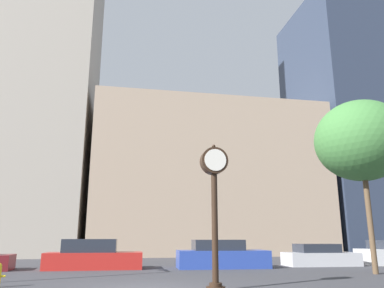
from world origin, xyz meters
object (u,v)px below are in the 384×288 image
street_clock (214,191)px  bare_tree (361,141)px  car_silver (320,256)px  car_red (93,256)px  car_blue (221,256)px

street_clock → bare_tree: 9.33m
car_silver → car_red: bearing=-177.6°
car_red → car_silver: size_ratio=1.17×
car_silver → bare_tree: (-0.10, -4.85, 5.44)m
car_blue → bare_tree: 8.96m
car_blue → car_red: bearing=179.2°
street_clock → car_red: 9.78m
car_red → bare_tree: (12.20, -4.85, 5.33)m
bare_tree → car_silver: bearing=88.8°
car_red → car_silver: bearing=1.7°
street_clock → bare_tree: bearing=24.6°
car_red → car_silver: car_red is taller
street_clock → car_red: bearing=116.0°
car_blue → bare_tree: bearing=-34.5°
street_clock → car_blue: 8.74m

